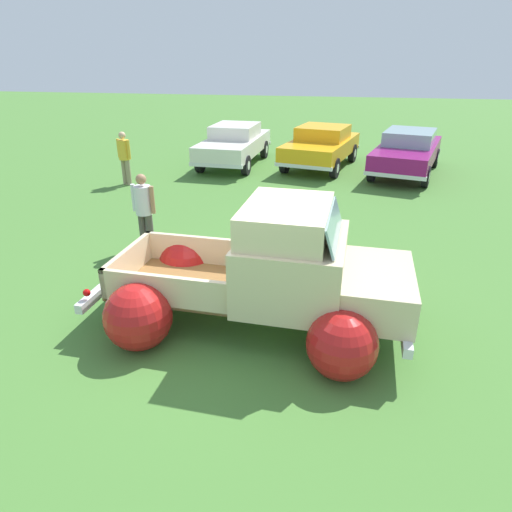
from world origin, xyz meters
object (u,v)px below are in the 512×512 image
at_px(show_car_1, 321,145).
at_px(show_car_2, 407,150).
at_px(show_car_0, 234,143).
at_px(spectator_0, 124,155).
at_px(spectator_1, 144,208).
at_px(vintage_pickup_truck, 274,280).

xyz_separation_m(show_car_1, show_car_2, (2.91, -0.44, 0.00)).
distance_m(show_car_1, show_car_2, 2.95).
bearing_deg(show_car_0, spectator_0, -35.49).
bearing_deg(show_car_2, spectator_0, -55.94).
height_order(spectator_0, spectator_1, spectator_0).
bearing_deg(spectator_1, spectator_0, 40.34).
bearing_deg(vintage_pickup_truck, show_car_1, 91.99).
height_order(show_car_2, spectator_1, spectator_1).
relative_size(vintage_pickup_truck, show_car_1, 1.05).
height_order(show_car_1, spectator_0, spectator_0).
bearing_deg(vintage_pickup_truck, show_car_2, 76.02).
distance_m(show_car_0, spectator_0, 4.31).
bearing_deg(show_car_0, show_car_1, 96.20).
bearing_deg(show_car_2, vintage_pickup_truck, -2.15).
bearing_deg(show_car_1, vintage_pickup_truck, 12.26).
relative_size(spectator_0, spectator_1, 1.01).
bearing_deg(show_car_1, show_car_0, -73.81).
xyz_separation_m(show_car_0, show_car_1, (3.15, 0.18, 0.00)).
xyz_separation_m(spectator_0, spectator_1, (2.69, -4.69, -0.01)).
distance_m(vintage_pickup_truck, show_car_2, 10.60).
bearing_deg(show_car_0, show_car_2, 90.43).
bearing_deg(show_car_2, show_car_1, -84.22).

